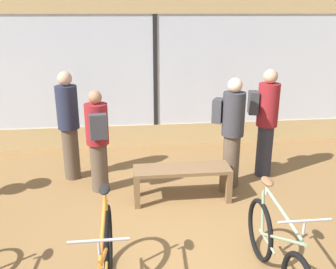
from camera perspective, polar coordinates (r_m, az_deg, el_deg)
ground_plane at (r=4.48m, az=2.39°, el=-18.05°), size 24.00×24.00×0.00m
shop_back_wall at (r=7.39m, az=-1.98°, el=10.43°), size 12.00×0.08×3.20m
bicycle_right at (r=4.02m, az=16.25°, el=-16.98°), size 0.46×1.67×1.03m
display_bench at (r=5.45m, az=2.13°, el=-5.99°), size 1.40×0.44×0.51m
customer_near_rack at (r=5.66m, az=-10.66°, el=-0.66°), size 0.39×0.52×1.57m
customer_by_window at (r=5.80m, az=9.65°, el=0.79°), size 0.56×0.48×1.72m
customer_mid_floor at (r=6.28m, az=14.67°, el=2.18°), size 0.52×0.39×1.79m
customer_near_bench at (r=6.19m, az=-14.91°, el=1.59°), size 0.47×0.47×1.77m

